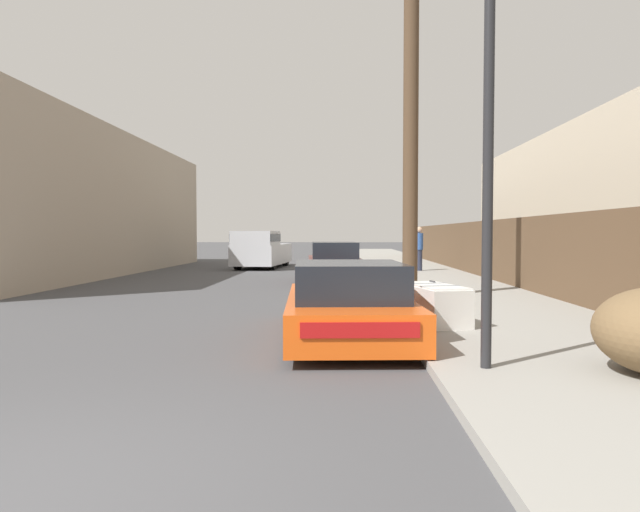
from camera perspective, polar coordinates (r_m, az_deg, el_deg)
sidewalk_curb at (r=26.96m, az=8.72°, el=-1.17°), size 4.20×63.00×0.12m
discarded_fridge at (r=9.96m, az=11.31°, el=-4.72°), size 1.07×1.73×0.68m
parked_sports_car_red at (r=8.87m, az=2.77°, el=-4.84°), size 2.08×4.47×1.21m
car_parked_mid at (r=19.47m, az=1.42°, el=-0.72°), size 1.98×4.61×1.37m
pickup_truck at (r=27.50m, az=-5.92°, el=0.64°), size 2.37×5.60×1.77m
utility_pole at (r=13.95m, az=9.07°, el=13.85°), size 1.80×0.36×8.52m
street_lamp at (r=6.86m, az=16.52°, el=14.33°), size 0.26×0.26×5.17m
wooden_fence at (r=24.29m, az=14.13°, el=0.91°), size 0.08×37.34×1.99m
building_left_block at (r=26.17m, az=-25.29°, el=4.65°), size 7.00×20.32×5.70m
building_right_house at (r=24.65m, az=27.75°, el=4.46°), size 6.00×18.17×5.43m
pedestrian at (r=23.95m, az=9.86°, el=0.80°), size 0.34×0.34×1.82m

